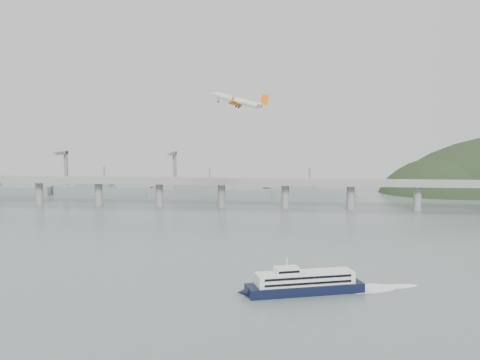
# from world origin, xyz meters

# --- Properties ---
(ground) EXTENTS (900.00, 900.00, 0.00)m
(ground) POSITION_xyz_m (0.00, 0.00, 0.00)
(ground) COLOR slate
(ground) RESTS_ON ground
(bridge) EXTENTS (800.00, 22.00, 23.90)m
(bridge) POSITION_xyz_m (-1.15, 200.00, 17.65)
(bridge) COLOR gray
(bridge) RESTS_ON ground
(distant_fleet) EXTENTS (453.00, 60.90, 40.00)m
(distant_fleet) POSITION_xyz_m (-155.36, 265.08, 6.22)
(distant_fleet) COLOR slate
(distant_fleet) RESTS_ON ground
(ferry) EXTENTS (72.18, 30.84, 14.07)m
(ferry) POSITION_xyz_m (33.18, -21.72, 3.82)
(ferry) COLOR black
(ferry) RESTS_ON ground
(airliner) EXTENTS (37.53, 34.40, 12.63)m
(airliner) POSITION_xyz_m (-6.40, 108.62, 79.24)
(airliner) COLOR silver
(airliner) RESTS_ON ground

